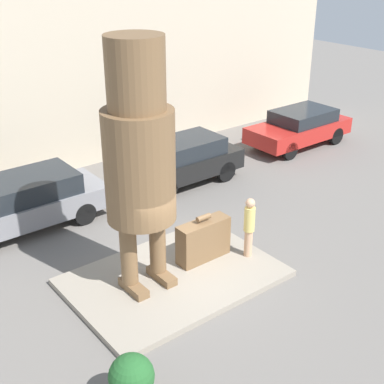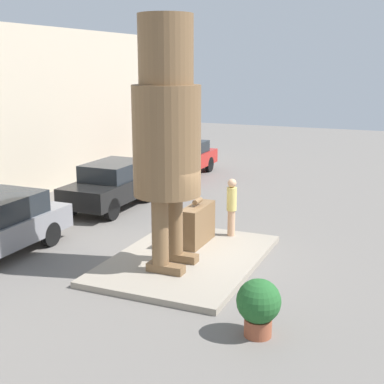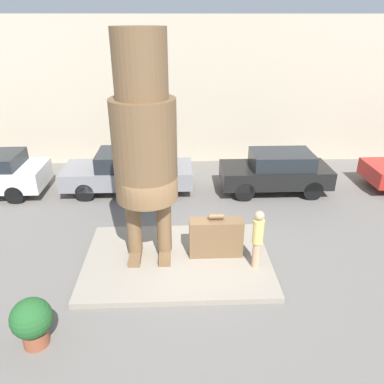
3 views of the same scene
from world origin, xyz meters
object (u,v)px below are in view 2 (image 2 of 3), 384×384
at_px(giant_suitcase, 197,224).
at_px(tourist, 232,205).
at_px(parked_car_red, 181,158).
at_px(planter_pot, 259,305).
at_px(statue_figure, 167,125).
at_px(parked_car_black, 112,184).

height_order(giant_suitcase, tourist, tourist).
distance_m(parked_car_red, planter_pot, 14.42).
relative_size(tourist, parked_car_red, 0.37).
bearing_deg(parked_car_red, planter_pot, 30.03).
relative_size(statue_figure, tourist, 3.53).
bearing_deg(parked_car_red, giant_suitcase, 27.10).
bearing_deg(parked_car_black, giant_suitcase, 57.84).
distance_m(giant_suitcase, tourist, 1.22).
height_order(statue_figure, tourist, statue_figure).
xyz_separation_m(giant_suitcase, parked_car_red, (8.55, 4.37, 0.11)).
distance_m(giant_suitcase, parked_car_red, 9.60).
height_order(giant_suitcase, parked_car_black, parked_car_black).
distance_m(statue_figure, giant_suitcase, 3.34).
xyz_separation_m(giant_suitcase, planter_pot, (-3.94, -2.84, -0.07)).
bearing_deg(giant_suitcase, planter_pot, -144.16).
xyz_separation_m(statue_figure, parked_car_red, (10.33, 4.36, -2.72)).
relative_size(parked_car_red, planter_pot, 4.04).
relative_size(statue_figure, planter_pot, 5.27).
xyz_separation_m(statue_figure, giant_suitcase, (1.78, -0.02, -2.83)).
distance_m(tourist, planter_pot, 5.42).
xyz_separation_m(parked_car_black, parked_car_red, (5.85, 0.08, -0.05)).
bearing_deg(statue_figure, planter_pot, -127.02).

